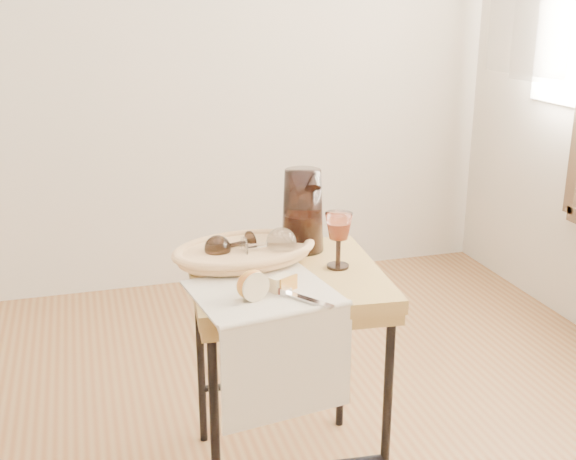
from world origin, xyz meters
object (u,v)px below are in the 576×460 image
object	(u,v)px
bread_basket	(245,254)
tea_towel	(262,292)
side_table	(286,377)
goblet_lying_a	(232,245)
table_knife	(289,292)
goblet_lying_b	(266,244)
wine_goblet	(338,240)
pitcher	(303,210)
apple_half	(251,284)

from	to	relation	value
bread_basket	tea_towel	bearing A→B (deg)	-103.07
side_table	bread_basket	size ratio (longest dim) A/B	1.78
goblet_lying_a	table_knife	size ratio (longest dim) A/B	0.51
goblet_lying_b	wine_goblet	world-z (taller)	wine_goblet
tea_towel	bread_basket	bearing A→B (deg)	79.52
goblet_lying_a	pitcher	size ratio (longest dim) A/B	0.43
goblet_lying_b	apple_half	bearing A→B (deg)	-116.04
bread_basket	wine_goblet	bearing A→B (deg)	-35.89
tea_towel	pitcher	distance (m)	0.35
tea_towel	pitcher	size ratio (longest dim) A/B	1.20
goblet_lying_b	goblet_lying_a	bearing A→B (deg)	152.77
tea_towel	goblet_lying_a	size ratio (longest dim) A/B	2.82
pitcher	table_knife	xyz separation A→B (m)	(-0.14, -0.32, -0.10)
wine_goblet	tea_towel	bearing A→B (deg)	-154.48
tea_towel	side_table	bearing A→B (deg)	44.50
goblet_lying_b	apple_half	distance (m)	0.25
bread_basket	apple_half	bearing A→B (deg)	-110.61
tea_towel	pitcher	xyz separation A→B (m)	(0.19, 0.28, 0.11)
goblet_lying_b	pitcher	bearing A→B (deg)	27.23
wine_goblet	apple_half	distance (m)	0.31
tea_towel	apple_half	size ratio (longest dim) A/B	4.24
tea_towel	pitcher	bearing A→B (deg)	47.19
side_table	goblet_lying_b	world-z (taller)	goblet_lying_b
side_table	wine_goblet	distance (m)	0.42
wine_goblet	table_knife	world-z (taller)	wine_goblet
side_table	bread_basket	xyz separation A→B (m)	(-0.09, 0.09, 0.34)
goblet_lying_b	pitcher	size ratio (longest dim) A/B	0.50
pitcher	goblet_lying_a	bearing A→B (deg)	-152.69
tea_towel	wine_goblet	size ratio (longest dim) A/B	2.15
pitcher	table_knife	size ratio (longest dim) A/B	1.20
goblet_lying_a	side_table	bearing A→B (deg)	118.65
table_knife	apple_half	bearing A→B (deg)	-130.97
bread_basket	side_table	bearing A→B (deg)	-56.93
side_table	apple_half	distance (m)	0.42
side_table	pitcher	distance (m)	0.47
goblet_lying_b	table_knife	size ratio (longest dim) A/B	0.59
pitcher	apple_half	xyz separation A→B (m)	(-0.23, -0.31, -0.08)
side_table	table_knife	distance (m)	0.38
wine_goblet	bread_basket	bearing A→B (deg)	155.02
pitcher	apple_half	bearing A→B (deg)	-108.95
wine_goblet	apple_half	world-z (taller)	wine_goblet
side_table	goblet_lying_a	bearing A→B (deg)	138.18
side_table	tea_towel	world-z (taller)	tea_towel
wine_goblet	apple_half	size ratio (longest dim) A/B	1.97
pitcher	apple_half	distance (m)	0.39
goblet_lying_a	bread_basket	bearing A→B (deg)	133.91
side_table	apple_half	bearing A→B (deg)	-129.03
side_table	pitcher	world-z (taller)	pitcher
bread_basket	pitcher	xyz separation A→B (m)	(0.18, 0.06, 0.09)
pitcher	wine_goblet	world-z (taller)	pitcher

